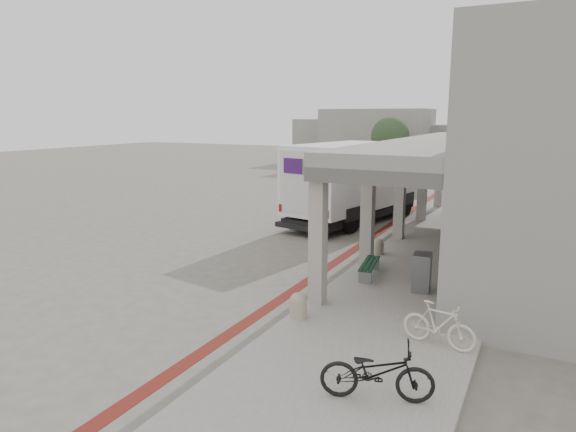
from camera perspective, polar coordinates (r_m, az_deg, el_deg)
The scene contains 14 objects.
ground at distance 17.42m, azimuth 1.55°, elevation -5.20°, with size 120.00×120.00×0.00m, color #605B52.
bike_lane_stripe at distance 18.84m, azimuth 6.93°, elevation -4.01°, with size 0.35×40.00×0.01m, color maroon.
sidewalk at distance 16.18m, azimuth 14.55°, elevation -6.63°, with size 4.40×28.00×0.12m, color gray.
transit_building at distance 19.68m, azimuth 26.03°, elevation 5.65°, with size 7.60×17.00×7.00m.
distant_backdrop at distance 52.02m, azimuth 15.95°, elevation 8.28°, with size 28.00×10.00×6.50m.
tree_left at distance 44.83m, azimuth 11.27°, elevation 8.71°, with size 3.20×3.20×4.80m.
tree_mid at distance 45.45m, azimuth 20.58°, elevation 8.26°, with size 3.20×3.20×4.80m.
fedex_truck at distance 24.03m, azimuth 7.43°, elevation 3.99°, with size 4.24×8.94×3.67m.
bench at distance 15.74m, azimuth 9.02°, elevation -5.56°, with size 0.64×1.79×0.41m.
bollard_near at distance 12.45m, azimuth 1.14°, elevation -9.88°, with size 0.42×0.42×0.63m.
bollard_far at distance 18.26m, azimuth 10.03°, elevation -3.34°, with size 0.36×0.36×0.54m.
utility_cabinet at distance 14.68m, azimuth 14.65°, elevation -6.07°, with size 0.47×0.63×1.05m, color slate.
bicycle_black at distance 9.20m, azimuth 9.86°, elevation -16.70°, with size 0.67×1.93×1.01m, color black.
bicycle_cream at distance 11.39m, azimuth 16.42°, elevation -11.51°, with size 0.45×1.59×0.95m, color silver.
Camera 1 is at (7.14, -15.12, 4.89)m, focal length 32.00 mm.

